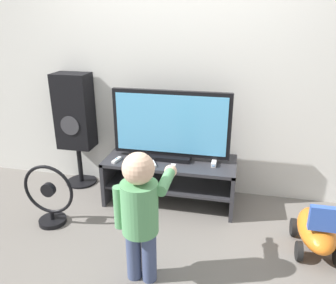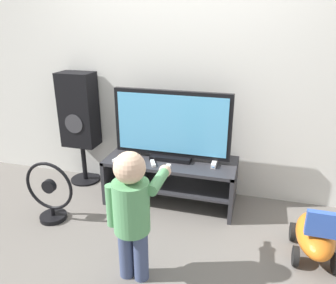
{
  "view_description": "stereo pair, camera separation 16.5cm",
  "coord_description": "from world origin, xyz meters",
  "px_view_note": "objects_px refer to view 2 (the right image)",
  "views": [
    {
      "loc": [
        0.59,
        -2.54,
        1.72
      ],
      "look_at": [
        0.0,
        0.16,
        0.67
      ],
      "focal_mm": 35.0,
      "sensor_mm": 36.0,
      "label": 1
    },
    {
      "loc": [
        0.75,
        -2.5,
        1.72
      ],
      "look_at": [
        0.0,
        0.16,
        0.67
      ],
      "focal_mm": 35.0,
      "sensor_mm": 36.0,
      "label": 2
    }
  ],
  "objects_px": {
    "speaker_tower": "(79,113)",
    "remote_secondary": "(153,163)",
    "ride_on_toy": "(315,235)",
    "television": "(172,126)",
    "game_console": "(214,164)",
    "remote_primary": "(118,159)",
    "child": "(132,207)",
    "floor_fan": "(50,194)"
  },
  "relations": [
    {
      "from": "child",
      "to": "floor_fan",
      "type": "height_order",
      "value": "child"
    },
    {
      "from": "game_console",
      "to": "remote_secondary",
      "type": "relative_size",
      "value": 1.19
    },
    {
      "from": "game_console",
      "to": "speaker_tower",
      "type": "relative_size",
      "value": 0.13
    },
    {
      "from": "remote_secondary",
      "to": "ride_on_toy",
      "type": "bearing_deg",
      "value": -13.17
    },
    {
      "from": "child",
      "to": "speaker_tower",
      "type": "height_order",
      "value": "speaker_tower"
    },
    {
      "from": "game_console",
      "to": "floor_fan",
      "type": "height_order",
      "value": "floor_fan"
    },
    {
      "from": "remote_primary",
      "to": "speaker_tower",
      "type": "bearing_deg",
      "value": 150.64
    },
    {
      "from": "television",
      "to": "remote_secondary",
      "type": "height_order",
      "value": "television"
    },
    {
      "from": "remote_primary",
      "to": "child",
      "type": "xyz_separation_m",
      "value": [
        0.52,
        -0.9,
        0.1
      ]
    },
    {
      "from": "remote_primary",
      "to": "child",
      "type": "bearing_deg",
      "value": -60.32
    },
    {
      "from": "remote_secondary",
      "to": "speaker_tower",
      "type": "relative_size",
      "value": 0.11
    },
    {
      "from": "remote_secondary",
      "to": "television",
      "type": "bearing_deg",
      "value": 53.38
    },
    {
      "from": "game_console",
      "to": "remote_primary",
      "type": "height_order",
      "value": "game_console"
    },
    {
      "from": "remote_secondary",
      "to": "child",
      "type": "bearing_deg",
      "value": -80.12
    },
    {
      "from": "game_console",
      "to": "television",
      "type": "bearing_deg",
      "value": 173.73
    },
    {
      "from": "ride_on_toy",
      "to": "game_console",
      "type": "bearing_deg",
      "value": 151.69
    },
    {
      "from": "remote_primary",
      "to": "floor_fan",
      "type": "xyz_separation_m",
      "value": [
        -0.46,
        -0.45,
        -0.21
      ]
    },
    {
      "from": "remote_secondary",
      "to": "speaker_tower",
      "type": "distance_m",
      "value": 1.02
    },
    {
      "from": "speaker_tower",
      "to": "ride_on_toy",
      "type": "xyz_separation_m",
      "value": [
        2.31,
        -0.65,
        -0.61
      ]
    },
    {
      "from": "remote_secondary",
      "to": "floor_fan",
      "type": "relative_size",
      "value": 0.23
    },
    {
      "from": "television",
      "to": "child",
      "type": "xyz_separation_m",
      "value": [
        0.03,
        -1.07,
        -0.21
      ]
    },
    {
      "from": "television",
      "to": "game_console",
      "type": "bearing_deg",
      "value": -6.27
    },
    {
      "from": "television",
      "to": "ride_on_toy",
      "type": "height_order",
      "value": "television"
    },
    {
      "from": "remote_primary",
      "to": "ride_on_toy",
      "type": "xyz_separation_m",
      "value": [
        1.75,
        -0.33,
        -0.28
      ]
    },
    {
      "from": "game_console",
      "to": "remote_secondary",
      "type": "distance_m",
      "value": 0.56
    },
    {
      "from": "television",
      "to": "child",
      "type": "height_order",
      "value": "television"
    },
    {
      "from": "television",
      "to": "floor_fan",
      "type": "height_order",
      "value": "television"
    },
    {
      "from": "remote_primary",
      "to": "remote_secondary",
      "type": "bearing_deg",
      "value": -1.12
    },
    {
      "from": "speaker_tower",
      "to": "child",
      "type": "bearing_deg",
      "value": -48.62
    },
    {
      "from": "remote_secondary",
      "to": "ride_on_toy",
      "type": "xyz_separation_m",
      "value": [
        1.39,
        -0.33,
        -0.28
      ]
    },
    {
      "from": "remote_primary",
      "to": "remote_secondary",
      "type": "relative_size",
      "value": 1.02
    },
    {
      "from": "speaker_tower",
      "to": "remote_secondary",
      "type": "bearing_deg",
      "value": -19.28
    },
    {
      "from": "television",
      "to": "child",
      "type": "distance_m",
      "value": 1.09
    },
    {
      "from": "remote_primary",
      "to": "television",
      "type": "bearing_deg",
      "value": 18.98
    },
    {
      "from": "game_console",
      "to": "remote_primary",
      "type": "bearing_deg",
      "value": -172.31
    },
    {
      "from": "remote_primary",
      "to": "floor_fan",
      "type": "distance_m",
      "value": 0.68
    },
    {
      "from": "floor_fan",
      "to": "remote_secondary",
      "type": "bearing_deg",
      "value": 28.56
    },
    {
      "from": "television",
      "to": "speaker_tower",
      "type": "distance_m",
      "value": 1.06
    },
    {
      "from": "remote_primary",
      "to": "speaker_tower",
      "type": "distance_m",
      "value": 0.72
    },
    {
      "from": "child",
      "to": "remote_primary",
      "type": "bearing_deg",
      "value": 119.68
    },
    {
      "from": "television",
      "to": "speaker_tower",
      "type": "height_order",
      "value": "speaker_tower"
    },
    {
      "from": "speaker_tower",
      "to": "floor_fan",
      "type": "xyz_separation_m",
      "value": [
        0.1,
        -0.77,
        -0.53
      ]
    }
  ]
}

